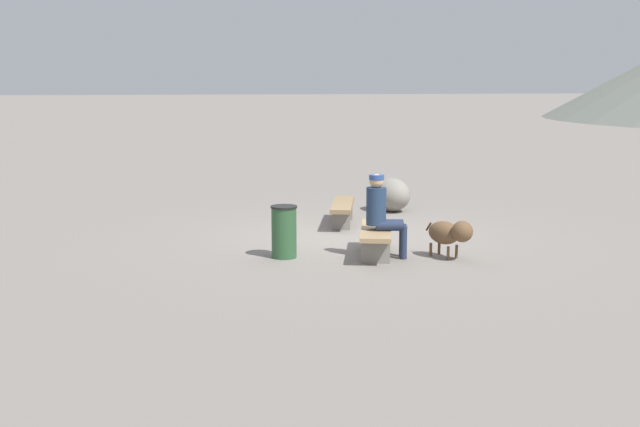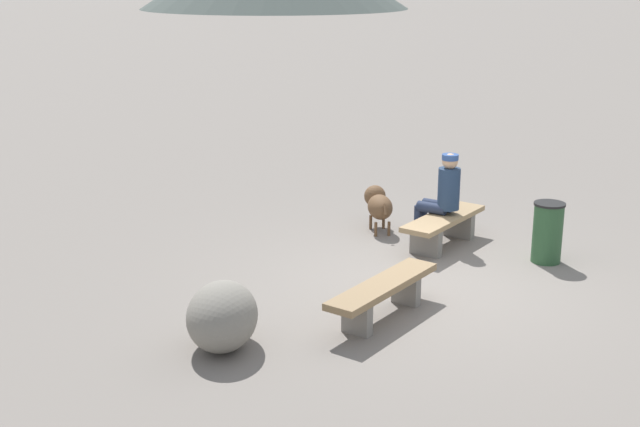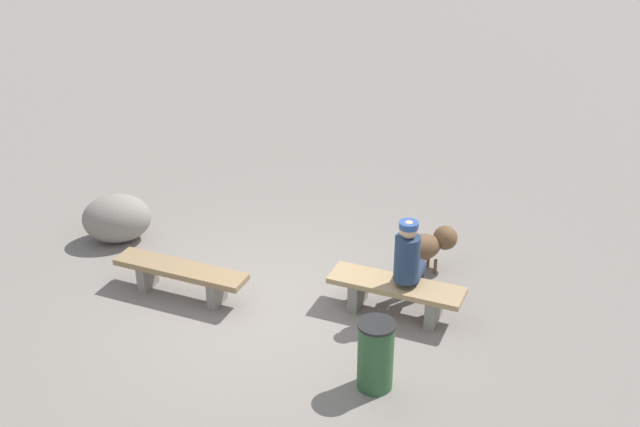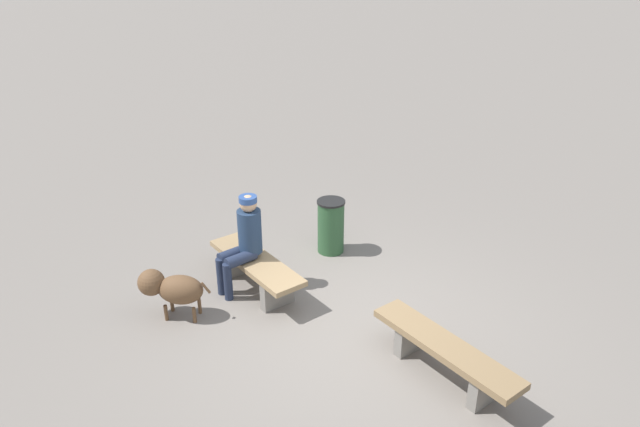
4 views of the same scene
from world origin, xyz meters
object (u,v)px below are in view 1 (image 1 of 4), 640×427
(bench_right, at_px, (376,236))
(seated_person, at_px, (382,210))
(bench_left, at_px, (343,208))
(boulder, at_px, (391,194))
(dog, at_px, (450,233))
(trash_bin, at_px, (284,232))

(bench_right, relative_size, seated_person, 1.32)
(bench_left, bearing_deg, boulder, 150.42)
(dog, xyz_separation_m, trash_bin, (-0.39, -2.50, 0.00))
(dog, bearing_deg, boulder, 146.55)
(bench_right, distance_m, seated_person, 0.45)
(boulder, bearing_deg, seated_person, -14.03)
(bench_left, height_order, dog, dog)
(bench_right, xyz_separation_m, boulder, (-4.07, 1.12, 0.04))
(bench_right, xyz_separation_m, dog, (0.32, 1.08, 0.10))
(seated_person, bearing_deg, trash_bin, -88.30)
(bench_left, relative_size, boulder, 1.88)
(seated_person, bearing_deg, dog, 88.34)
(bench_left, bearing_deg, bench_right, 13.96)
(dog, bearing_deg, trash_bin, -131.90)
(dog, distance_m, trash_bin, 2.53)
(bench_right, bearing_deg, dog, 85.23)
(bench_right, height_order, dog, dog)
(dog, distance_m, boulder, 4.39)
(seated_person, bearing_deg, boulder, 175.22)
(bench_right, distance_m, boulder, 4.22)
(dog, bearing_deg, seated_person, -133.89)
(seated_person, xyz_separation_m, dog, (0.20, 1.01, -0.33))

